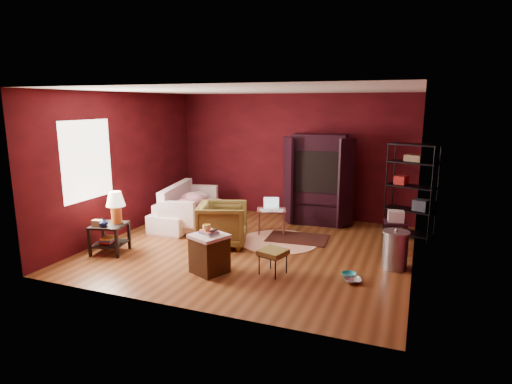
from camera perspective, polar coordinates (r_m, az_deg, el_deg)
room at (r=7.52m, az=-0.87°, el=2.72°), size 5.54×5.04×2.84m
sofa at (r=9.32m, az=-9.24°, el=-2.05°), size 0.59×1.96×0.76m
armchair at (r=7.90m, az=-4.46°, el=-4.03°), size 1.03×1.07×0.88m
pet_bowl_steel at (r=6.53m, az=12.80°, el=-10.65°), size 0.26×0.14×0.26m
pet_bowl_turquoise at (r=6.71m, az=12.33°, el=-10.18°), size 0.22×0.07×0.22m
vase at (r=7.74m, az=-19.69°, el=-3.84°), size 0.20×0.20×0.15m
mug at (r=6.56m, az=-6.59°, el=-4.63°), size 0.15×0.14×0.12m
side_table at (r=7.87m, az=-18.58°, el=-3.10°), size 0.66×0.66×1.08m
sofa_cushions at (r=9.33m, az=-9.07°, el=-2.01°), size 1.11×2.00×0.79m
hamper at (r=6.71m, az=-6.23°, el=-8.06°), size 0.66×0.66×0.70m
footstool at (r=6.61m, az=2.29°, el=-8.14°), size 0.47×0.47×0.39m
rug_round at (r=8.19m, az=3.11°, el=-6.59°), size 1.81×1.81×0.01m
rug_oriental at (r=8.38m, az=5.56°, el=-6.14°), size 1.21×0.85×0.01m
laptop_desk at (r=8.61m, az=2.06°, el=-2.66°), size 0.68×0.59×0.71m
tv_armoire at (r=9.29m, az=8.32°, el=1.90°), size 1.53×0.87×1.94m
wire_shelving at (r=8.70m, az=20.09°, el=0.62°), size 0.98×0.65×1.84m
small_stand at (r=7.85m, az=18.11°, el=-3.77°), size 0.43×0.43×0.75m
trash_can at (r=7.16m, az=18.05°, el=-7.33°), size 0.47×0.47×0.66m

